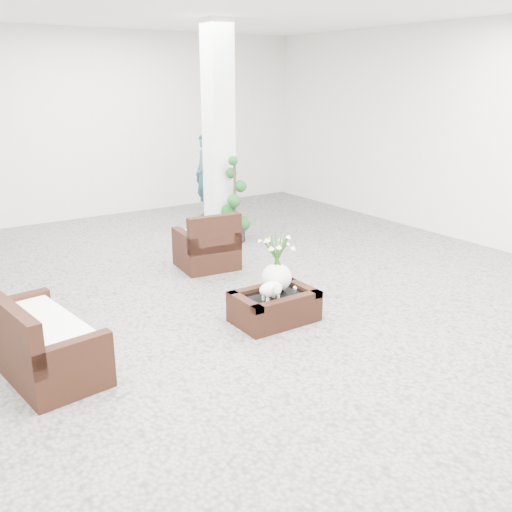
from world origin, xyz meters
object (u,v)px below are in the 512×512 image
loveseat (41,331)px  topiary (235,200)px  coffee_table (274,308)px  armchair (206,239)px

loveseat → topiary: 4.69m
coffee_table → armchair: (0.30, 2.10, 0.26)m
loveseat → topiary: size_ratio=1.05×
armchair → topiary: bearing=-132.7°
coffee_table → loveseat: 2.46m
loveseat → topiary: (3.79, 2.74, 0.31)m
coffee_table → topiary: topiary is taller
coffee_table → loveseat: loveseat is taller
armchair → loveseat: bearing=39.4°
armchair → topiary: (1.06, 0.94, 0.29)m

